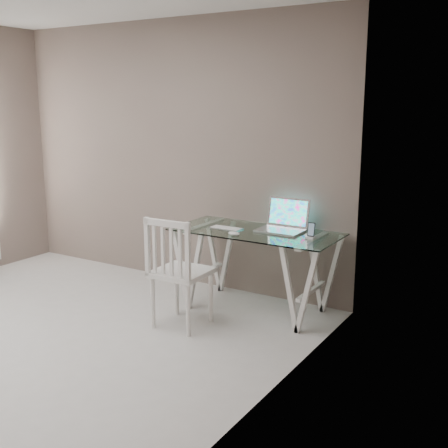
{
  "coord_description": "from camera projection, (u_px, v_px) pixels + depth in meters",
  "views": [
    {
      "loc": [
        3.52,
        -2.47,
        1.89
      ],
      "look_at": [
        1.05,
        1.55,
        0.85
      ],
      "focal_mm": 45.0,
      "sensor_mm": 36.0,
      "label": 1
    }
  ],
  "objects": [
    {
      "name": "desk",
      "position": [
        255.0,
        270.0,
        5.11
      ],
      "size": [
        1.5,
        0.7,
        0.75
      ],
      "color": "silver",
      "rests_on": "ground"
    },
    {
      "name": "chair",
      "position": [
        176.0,
        268.0,
        4.66
      ],
      "size": [
        0.45,
        0.45,
        0.96
      ],
      "rotation": [
        0.0,
        0.0,
        0.03
      ],
      "color": "silver",
      "rests_on": "ground"
    },
    {
      "name": "mouse",
      "position": [
        234.0,
        234.0,
        4.86
      ],
      "size": [
        0.11,
        0.06,
        0.03
      ],
      "primitive_type": "ellipsoid",
      "color": "white",
      "rests_on": "desk"
    },
    {
      "name": "laptop",
      "position": [
        284.0,
        223.0,
        5.05
      ],
      "size": [
        0.4,
        0.34,
        0.28
      ],
      "color": "silver",
      "rests_on": "desk"
    },
    {
      "name": "keyboard",
      "position": [
        226.0,
        228.0,
        5.12
      ],
      "size": [
        0.3,
        0.13,
        0.01
      ],
      "primitive_type": "cube",
      "color": "silver",
      "rests_on": "desk"
    },
    {
      "name": "phone_dock",
      "position": [
        311.0,
        234.0,
        4.76
      ],
      "size": [
        0.07,
        0.07,
        0.14
      ],
      "color": "white",
      "rests_on": "desk"
    }
  ]
}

